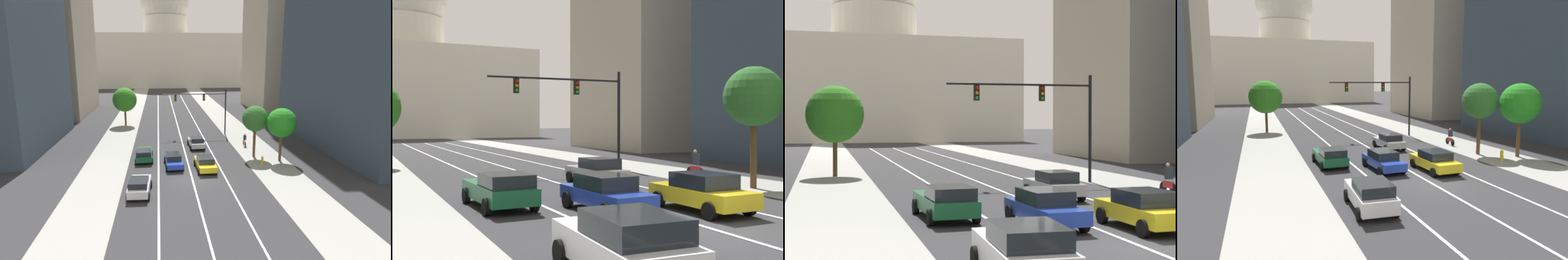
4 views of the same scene
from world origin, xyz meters
TOP-DOWN VIEW (x-y plane):
  - ground_plane at (0.00, 40.00)m, footprint 400.00×400.00m
  - sidewalk_left at (-9.13, 35.00)m, footprint 4.94×130.00m
  - sidewalk_right at (9.13, 35.00)m, footprint 4.94×130.00m
  - lane_stripe_left at (-3.33, 25.00)m, footprint 0.16×90.00m
  - lane_stripe_center at (0.00, 25.00)m, footprint 0.16×90.00m
  - lane_stripe_right at (3.33, 25.00)m, footprint 0.16×90.00m
  - capitol_building at (0.00, 102.36)m, footprint 54.20×23.34m
  - car_yellow at (1.67, 2.93)m, footprint 2.13×4.41m
  - car_blue at (-1.67, 4.39)m, footprint 2.08×4.54m
  - car_silver at (1.67, 11.76)m, footprint 2.10×4.20m
  - car_white at (-5.00, -2.84)m, footprint 2.15×4.17m
  - car_green at (-4.99, 6.93)m, footprint 2.16×4.61m
  - traffic_signal_mast at (3.91, 18.80)m, footprint 9.61×0.39m
  - fire_hydrant at (8.32, 4.03)m, footprint 0.26×0.35m
  - cyclist at (8.24, 11.71)m, footprint 0.37×1.70m
  - street_tree_near_right at (8.16, 6.95)m, footprint 3.05×3.05m
  - street_tree_far_right at (10.68, 4.96)m, footprint 3.34×3.34m
  - street_tree_mid_left at (-8.98, 27.26)m, footprint 4.14×4.14m

SIDE VIEW (x-z plane):
  - ground_plane at x=0.00m, z-range 0.00..0.00m
  - sidewalk_left at x=-9.13m, z-range 0.00..0.01m
  - sidewalk_right at x=9.13m, z-range 0.00..0.01m
  - lane_stripe_left at x=-3.33m, z-range 0.01..0.02m
  - lane_stripe_center at x=0.00m, z-range 0.01..0.02m
  - lane_stripe_right at x=3.33m, z-range 0.01..0.02m
  - fire_hydrant at x=8.32m, z-range 0.01..0.92m
  - car_blue at x=-1.67m, z-range 0.03..1.45m
  - car_green at x=-4.99m, z-range 0.03..1.46m
  - car_silver at x=1.67m, z-range 0.02..1.47m
  - car_yellow at x=1.67m, z-range 0.03..1.49m
  - car_white at x=-5.00m, z-range 0.04..1.57m
  - cyclist at x=8.24m, z-range -0.01..1.71m
  - street_tree_mid_left at x=-8.98m, z-range 1.19..7.72m
  - street_tree_far_right at x=10.68m, z-range 1.40..7.60m
  - street_tree_near_right at x=8.16m, z-range 1.54..7.75m
  - traffic_signal_mast at x=3.91m, z-range 1.49..8.45m
  - capitol_building at x=0.00m, z-range -6.29..35.45m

